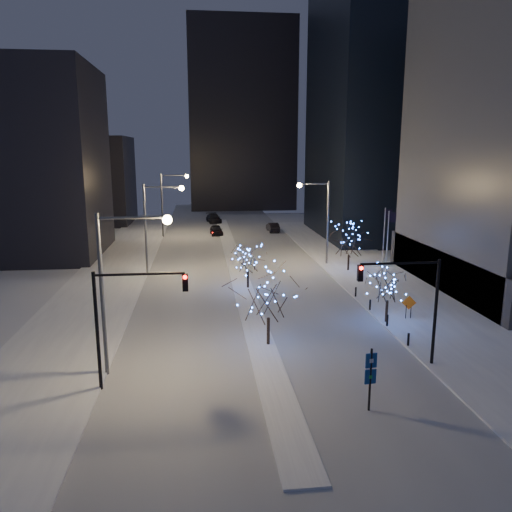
{
  "coord_description": "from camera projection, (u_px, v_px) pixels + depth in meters",
  "views": [
    {
      "loc": [
        -4.08,
        -27.45,
        13.56
      ],
      "look_at": [
        0.43,
        12.5,
        5.0
      ],
      "focal_mm": 35.0,
      "sensor_mm": 36.0,
      "label": 1
    }
  ],
  "objects": [
    {
      "name": "street_lamp_w_far",
      "position": [
        168.0,
        196.0,
        78.16
      ],
      "size": [
        4.4,
        0.56,
        10.0
      ],
      "color": "#595E66",
      "rests_on": "ground"
    },
    {
      "name": "street_lamp_east",
      "position": [
        320.0,
        211.0,
        58.87
      ],
      "size": [
        3.9,
        0.56,
        10.0
      ],
      "color": "#595E66",
      "rests_on": "ground"
    },
    {
      "name": "car_far",
      "position": [
        214.0,
        218.0,
        94.94
      ],
      "size": [
        3.13,
        5.94,
        1.64
      ],
      "primitive_type": "imported",
      "rotation": [
        0.0,
        0.0,
        0.15
      ],
      "color": "black",
      "rests_on": "ground"
    },
    {
      "name": "wayfinding_sign",
      "position": [
        371.0,
        373.0,
        26.04
      ],
      "size": [
        0.63,
        0.15,
        3.5
      ],
      "rotation": [
        0.0,
        0.0,
        0.12
      ],
      "color": "black",
      "rests_on": "ground"
    },
    {
      "name": "street_lamp_w_mid",
      "position": [
        155.0,
        217.0,
        53.86
      ],
      "size": [
        4.4,
        0.56,
        10.0
      ],
      "color": "#595E66",
      "rests_on": "ground"
    },
    {
      "name": "flagpoles",
      "position": [
        386.0,
        245.0,
        47.18
      ],
      "size": [
        1.35,
        2.6,
        8.0
      ],
      "color": "silver",
      "rests_on": "east_sidewalk"
    },
    {
      "name": "west_sidewalk",
      "position": [
        98.0,
        293.0,
        47.84
      ],
      "size": [
        8.0,
        90.0,
        0.15
      ],
      "primitive_type": "cube",
      "color": "white",
      "rests_on": "ground"
    },
    {
      "name": "bollards",
      "position": [
        378.0,
        312.0,
        40.66
      ],
      "size": [
        0.16,
        12.16,
        0.9
      ],
      "color": "black",
      "rests_on": "east_sidewalk"
    },
    {
      "name": "ground",
      "position": [
        272.0,
        380.0,
        29.95
      ],
      "size": [
        160.0,
        160.0,
        0.0
      ],
      "primitive_type": "plane",
      "color": "silver",
      "rests_on": "ground"
    },
    {
      "name": "holiday_tree_median_near",
      "position": [
        268.0,
        295.0,
        34.46
      ],
      "size": [
        5.36,
        5.36,
        5.59
      ],
      "color": "black",
      "rests_on": "median"
    },
    {
      "name": "street_lamp_w_near",
      "position": [
        119.0,
        272.0,
        29.56
      ],
      "size": [
        4.4,
        0.56,
        10.0
      ],
      "color": "#595E66",
      "rests_on": "ground"
    },
    {
      "name": "holiday_tree_plaza_far",
      "position": [
        349.0,
        241.0,
        56.24
      ],
      "size": [
        4.55,
        4.55,
        5.3
      ],
      "color": "black",
      "rests_on": "east_sidewalk"
    },
    {
      "name": "filler_west_far",
      "position": [
        82.0,
        180.0,
        93.47
      ],
      "size": [
        18.0,
        16.0,
        16.0
      ],
      "primitive_type": "cube",
      "color": "black",
      "rests_on": "ground"
    },
    {
      "name": "horizon_block",
      "position": [
        241.0,
        117.0,
        115.65
      ],
      "size": [
        24.0,
        14.0,
        42.0
      ],
      "primitive_type": "cube",
      "color": "black",
      "rests_on": "ground"
    },
    {
      "name": "traffic_signal_east",
      "position": [
        413.0,
        295.0,
        30.91
      ],
      "size": [
        5.26,
        0.43,
        7.0
      ],
      "color": "black",
      "rests_on": "ground"
    },
    {
      "name": "traffic_signal_west",
      "position": [
        124.0,
        310.0,
        28.03
      ],
      "size": [
        5.26,
        0.43,
        7.0
      ],
      "color": "black",
      "rests_on": "ground"
    },
    {
      "name": "road",
      "position": [
        233.0,
        258.0,
        63.96
      ],
      "size": [
        20.0,
        130.0,
        0.02
      ],
      "primitive_type": "cube",
      "color": "#B6BCC7",
      "rests_on": "ground"
    },
    {
      "name": "east_sidewalk",
      "position": [
        389.0,
        285.0,
        51.02
      ],
      "size": [
        10.0,
        90.0,
        0.15
      ],
      "primitive_type": "cube",
      "color": "white",
      "rests_on": "ground"
    },
    {
      "name": "filler_west_near",
      "position": [
        9.0,
        163.0,
        63.26
      ],
      "size": [
        22.0,
        18.0,
        24.0
      ],
      "primitive_type": "cube",
      "color": "black",
      "rests_on": "ground"
    },
    {
      "name": "construction_sign",
      "position": [
        409.0,
        305.0,
        40.33
      ],
      "size": [
        1.14,
        0.28,
        1.91
      ],
      "rotation": [
        0.0,
        0.0,
        -0.21
      ],
      "color": "black",
      "rests_on": "east_sidewalk"
    },
    {
      "name": "car_mid",
      "position": [
        273.0,
        227.0,
        84.44
      ],
      "size": [
        1.82,
        4.7,
        1.53
      ],
      "primitive_type": "imported",
      "rotation": [
        0.0,
        0.0,
        3.19
      ],
      "color": "black",
      "rests_on": "ground"
    },
    {
      "name": "holiday_tree_plaza_near",
      "position": [
        388.0,
        285.0,
        39.18
      ],
      "size": [
        4.38,
        4.38,
        4.56
      ],
      "color": "black",
      "rests_on": "east_sidewalk"
    },
    {
      "name": "holiday_tree_median_far",
      "position": [
        248.0,
        260.0,
        49.12
      ],
      "size": [
        3.34,
        3.34,
        4.17
      ],
      "color": "black",
      "rests_on": "median"
    },
    {
      "name": "median",
      "position": [
        236.0,
        266.0,
        59.09
      ],
      "size": [
        2.0,
        80.0,
        0.15
      ],
      "primitive_type": "cube",
      "color": "white",
      "rests_on": "ground"
    },
    {
      "name": "car_near",
      "position": [
        216.0,
        230.0,
        81.21
      ],
      "size": [
        2.2,
        4.74,
        1.57
      ],
      "primitive_type": "imported",
      "rotation": [
        0.0,
        0.0,
        0.07
      ],
      "color": "black",
      "rests_on": "ground"
    }
  ]
}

